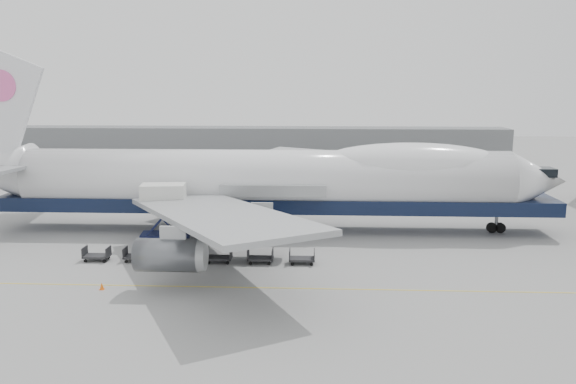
{
  "coord_description": "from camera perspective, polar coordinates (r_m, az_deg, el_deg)",
  "views": [
    {
      "loc": [
        5.23,
        -47.96,
        15.78
      ],
      "look_at": [
        2.69,
        6.0,
        5.44
      ],
      "focal_mm": 35.0,
      "sensor_mm": 36.0,
      "label": 1
    }
  ],
  "objects": [
    {
      "name": "ground",
      "position": [
        50.76,
        -3.38,
        -7.29
      ],
      "size": [
        260.0,
        260.0,
        0.0
      ],
      "primitive_type": "plane",
      "color": "gray",
      "rests_on": "ground"
    },
    {
      "name": "apron_line",
      "position": [
        45.13,
        -4.19,
        -9.65
      ],
      "size": [
        60.0,
        0.15,
        0.01
      ],
      "primitive_type": "cube",
      "color": "gold",
      "rests_on": "ground"
    },
    {
      "name": "hangar",
      "position": [
        119.57,
        -4.66,
        4.9
      ],
      "size": [
        110.0,
        8.0,
        7.0
      ],
      "primitive_type": "cube",
      "color": "slate",
      "rests_on": "ground"
    },
    {
      "name": "airliner",
      "position": [
        60.99,
        -1.66,
        1.25
      ],
      "size": [
        67.0,
        55.3,
        19.98
      ],
      "color": "white",
      "rests_on": "ground"
    },
    {
      "name": "catering_truck",
      "position": [
        57.78,
        -12.48,
        -1.76
      ],
      "size": [
        4.94,
        3.67,
        6.04
      ],
      "rotation": [
        0.0,
        0.0,
        0.12
      ],
      "color": "#171E47",
      "rests_on": "ground"
    },
    {
      "name": "traffic_cone",
      "position": [
        46.86,
        -18.39,
        -9.08
      ],
      "size": [
        0.38,
        0.38,
        0.56
      ],
      "rotation": [
        0.0,
        0.0,
        -0.39
      ],
      "color": "#FF640D",
      "rests_on": "ground"
    },
    {
      "name": "dolly_0",
      "position": [
        54.25,
        -18.85,
        -6.09
      ],
      "size": [
        2.3,
        1.35,
        1.3
      ],
      "color": "#2D2D30",
      "rests_on": "ground"
    },
    {
      "name": "dolly_1",
      "position": [
        53.0,
        -15.07,
        -6.27
      ],
      "size": [
        2.3,
        1.35,
        1.3
      ],
      "color": "#2D2D30",
      "rests_on": "ground"
    },
    {
      "name": "dolly_2",
      "position": [
        52.0,
        -11.11,
        -6.43
      ],
      "size": [
        2.3,
        1.35,
        1.3
      ],
      "color": "#2D2D30",
      "rests_on": "ground"
    },
    {
      "name": "dolly_3",
      "position": [
        51.25,
        -7.02,
        -6.56
      ],
      "size": [
        2.3,
        1.35,
        1.3
      ],
      "color": "#2D2D30",
      "rests_on": "ground"
    },
    {
      "name": "dolly_4",
      "position": [
        50.76,
        -2.83,
        -6.66
      ],
      "size": [
        2.3,
        1.35,
        1.3
      ],
      "color": "#2D2D30",
      "rests_on": "ground"
    },
    {
      "name": "dolly_5",
      "position": [
        50.55,
        1.43,
        -6.72
      ],
      "size": [
        2.3,
        1.35,
        1.3
      ],
      "color": "#2D2D30",
      "rests_on": "ground"
    }
  ]
}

